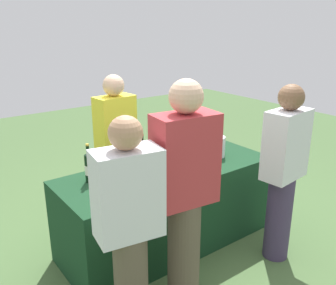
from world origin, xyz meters
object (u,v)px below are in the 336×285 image
object	(u,v)px
guest_1	(185,192)
wine_bottle_1	(122,160)
server_pouring	(116,146)
ice_bucket	(216,146)
wine_bottle_4	(195,146)
guest_2	(284,170)
wine_bottle_2	(142,154)
wine_bottle_0	(89,168)
wine_glass_0	(126,177)
guest_0	(129,226)
wine_glass_2	(203,153)
wine_bottle_3	(181,149)
wine_bottle_5	(206,142)
wine_glass_1	(200,157)

from	to	relation	value
guest_1	wine_bottle_1	bearing A→B (deg)	96.87
server_pouring	ice_bucket	bearing A→B (deg)	131.67
wine_bottle_1	wine_bottle_4	world-z (taller)	wine_bottle_1
wine_bottle_4	guest_2	bearing A→B (deg)	-72.80
wine_bottle_2	wine_bottle_0	bearing A→B (deg)	-175.47
wine_glass_0	ice_bucket	size ratio (longest dim) A/B	0.64
guest_2	wine_bottle_1	bearing A→B (deg)	132.03
wine_bottle_4	guest_0	world-z (taller)	guest_0
wine_bottle_2	guest_0	bearing A→B (deg)	-127.27
wine_bottle_1	guest_1	xyz separation A→B (m)	(-0.00, -0.87, 0.03)
wine_glass_2	server_pouring	world-z (taller)	server_pouring
wine_bottle_3	wine_bottle_5	world-z (taller)	wine_bottle_3
ice_bucket	guest_0	size ratio (longest dim) A/B	0.13
wine_glass_0	guest_2	world-z (taller)	guest_2
wine_bottle_0	wine_glass_0	size ratio (longest dim) A/B	2.58
wine_glass_1	wine_glass_2	size ratio (longest dim) A/B	1.10
wine_bottle_3	server_pouring	world-z (taller)	server_pouring
wine_bottle_4	wine_bottle_1	bearing A→B (deg)	173.84
server_pouring	guest_2	world-z (taller)	guest_2
wine_glass_0	wine_bottle_2	bearing A→B (deg)	41.05
wine_glass_0	server_pouring	world-z (taller)	server_pouring
wine_bottle_0	guest_1	distance (m)	0.92
wine_bottle_0	wine_bottle_4	distance (m)	1.10
ice_bucket	server_pouring	world-z (taller)	server_pouring
server_pouring	guest_2	bearing A→B (deg)	114.72
wine_bottle_1	guest_1	distance (m)	0.87
wine_bottle_2	wine_bottle_4	world-z (taller)	same
guest_1	ice_bucket	bearing A→B (deg)	42.38
guest_2	wine_bottle_0	bearing A→B (deg)	139.66
wine_bottle_5	guest_0	distance (m)	1.66
wine_glass_0	guest_0	xyz separation A→B (m)	(-0.34, -0.61, -0.04)
wine_bottle_1	guest_1	world-z (taller)	guest_1
wine_bottle_2	wine_glass_2	world-z (taller)	wine_bottle_2
wine_bottle_1	wine_glass_2	xyz separation A→B (m)	(0.74, -0.25, -0.02)
wine_glass_0	ice_bucket	distance (m)	1.08
ice_bucket	guest_0	xyz separation A→B (m)	(-1.42, -0.69, -0.05)
wine_glass_0	guest_2	distance (m)	1.34
wine_bottle_2	guest_2	bearing A→B (deg)	-50.57
wine_bottle_1	guest_1	bearing A→B (deg)	-90.13
wine_bottle_5	wine_glass_0	distance (m)	1.11
wine_glass_2	server_pouring	bearing A→B (deg)	125.47
wine_bottle_1	wine_bottle_2	distance (m)	0.24
wine_bottle_4	wine_bottle_5	size ratio (longest dim) A/B	1.05
wine_bottle_2	wine_glass_2	size ratio (longest dim) A/B	2.30
wine_bottle_2	wine_bottle_4	size ratio (longest dim) A/B	1.00
wine_glass_0	wine_glass_1	xyz separation A→B (m)	(0.75, -0.05, 0.01)
wine_bottle_0	wine_bottle_4	bearing A→B (deg)	-4.05
wine_bottle_1	wine_bottle_4	distance (m)	0.78
server_pouring	wine_bottle_2	bearing A→B (deg)	87.80
wine_glass_1	wine_glass_0	bearing A→B (deg)	176.18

